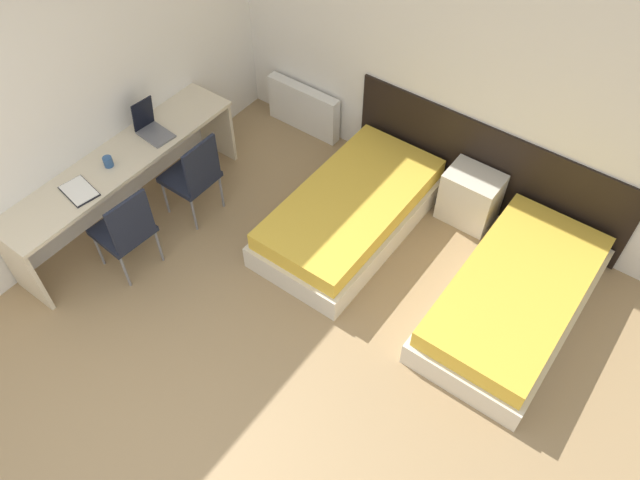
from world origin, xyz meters
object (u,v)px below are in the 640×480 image
object	(u,v)px
nightstand	(470,197)
chair_near_notebook	(126,229)
laptop	(151,127)
bed_near_door	(514,299)
chair_near_laptop	(194,174)
bed_near_window	(351,212)

from	to	relation	value
nightstand	chair_near_notebook	world-z (taller)	chair_near_notebook
nightstand	laptop	bearing A→B (deg)	-150.34
bed_near_door	laptop	world-z (taller)	laptop
bed_near_door	chair_near_laptop	distance (m)	2.96
chair_near_notebook	laptop	world-z (taller)	laptop
laptop	nightstand	bearing A→B (deg)	34.74
bed_near_door	nightstand	world-z (taller)	nightstand
chair_near_laptop	bed_near_door	bearing A→B (deg)	13.63
chair_near_laptop	chair_near_notebook	size ratio (longest dim) A/B	1.00
chair_near_laptop	laptop	xyz separation A→B (m)	(-0.46, 0.01, 0.30)
bed_near_door	chair_near_notebook	bearing A→B (deg)	-152.43
chair_near_notebook	laptop	distance (m)	0.99
bed_near_window	chair_near_notebook	distance (m)	1.97
laptop	chair_near_notebook	bearing A→B (deg)	-55.25
nightstand	bed_near_window	bearing A→B (deg)	-136.74
bed_near_door	chair_near_laptop	xyz separation A→B (m)	(-2.86, -0.69, 0.29)
bed_near_door	laptop	bearing A→B (deg)	-168.47
chair_near_notebook	bed_near_window	bearing A→B (deg)	54.08
bed_near_window	chair_near_laptop	world-z (taller)	chair_near_laptop
chair_near_notebook	laptop	bearing A→B (deg)	123.70
chair_near_laptop	chair_near_notebook	distance (m)	0.81
bed_near_window	chair_near_laptop	size ratio (longest dim) A/B	2.08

